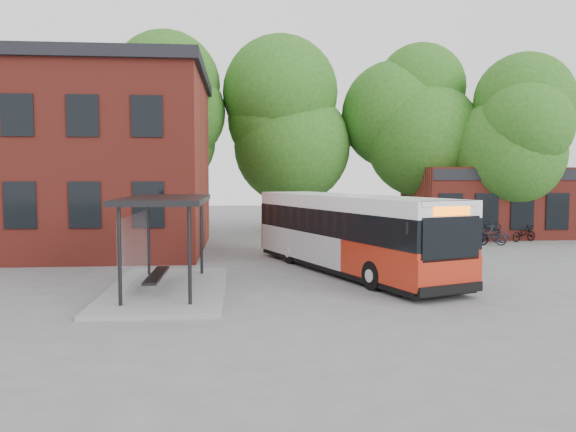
{
  "coord_description": "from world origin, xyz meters",
  "views": [
    {
      "loc": [
        -2.3,
        -18.12,
        3.48
      ],
      "look_at": [
        -0.46,
        2.9,
        2.0
      ],
      "focal_mm": 35.0,
      "sensor_mm": 36.0,
      "label": 1
    }
  ],
  "objects": [
    {
      "name": "tree_0",
      "position": [
        -6.0,
        16.0,
        5.5
      ],
      "size": [
        7.92,
        7.92,
        11.0
      ],
      "primitive_type": null,
      "color": "#245717",
      "rests_on": "ground"
    },
    {
      "name": "bicycle_5",
      "position": [
        9.55,
        9.78,
        0.46
      ],
      "size": [
        1.56,
        0.6,
        0.92
      ],
      "primitive_type": "imported",
      "rotation": [
        0.0,
        0.0,
        1.69
      ],
      "color": "#37312B",
      "rests_on": "ground"
    },
    {
      "name": "bicycle_4",
      "position": [
        10.38,
        9.22,
        0.43
      ],
      "size": [
        1.75,
        1.11,
        0.87
      ],
      "primitive_type": "imported",
      "rotation": [
        0.0,
        0.0,
        1.22
      ],
      "color": "black",
      "rests_on": "ground"
    },
    {
      "name": "bike_rail",
      "position": [
        9.28,
        10.0,
        0.19
      ],
      "size": [
        5.2,
        0.1,
        0.38
      ],
      "primitive_type": null,
      "color": "black",
      "rests_on": "ground"
    },
    {
      "name": "bicycle_2",
      "position": [
        8.35,
        10.18,
        0.43
      ],
      "size": [
        1.7,
        0.8,
        0.86
      ],
      "primitive_type": "imported",
      "rotation": [
        0.0,
        0.0,
        1.71
      ],
      "color": "black",
      "rests_on": "ground"
    },
    {
      "name": "tree_2",
      "position": [
        8.0,
        16.0,
        5.5
      ],
      "size": [
        7.92,
        7.92,
        11.0
      ],
      "primitive_type": null,
      "color": "#245717",
      "rests_on": "ground"
    },
    {
      "name": "shop_row",
      "position": [
        15.0,
        14.0,
        2.0
      ],
      "size": [
        14.0,
        6.2,
        4.0
      ],
      "primitive_type": null,
      "color": "maroon",
      "rests_on": "ground"
    },
    {
      "name": "bicycle_6",
      "position": [
        10.94,
        10.36,
        0.48
      ],
      "size": [
        1.93,
        1.1,
        0.96
      ],
      "primitive_type": "imported",
      "rotation": [
        0.0,
        0.0,
        1.31
      ],
      "color": "black",
      "rests_on": "ground"
    },
    {
      "name": "city_bus",
      "position": [
        1.65,
        1.94,
        1.41
      ],
      "size": [
        6.04,
        11.2,
        2.81
      ],
      "primitive_type": null,
      "rotation": [
        0.0,
        0.0,
        0.35
      ],
      "color": "#AC2512",
      "rests_on": "ground"
    },
    {
      "name": "ground",
      "position": [
        0.0,
        0.0,
        0.0
      ],
      "size": [
        100.0,
        100.0,
        0.0
      ],
      "primitive_type": "plane",
      "color": "#606062"
    },
    {
      "name": "bicycle_1",
      "position": [
        7.63,
        9.77,
        0.47
      ],
      "size": [
        1.62,
        0.94,
        0.94
      ],
      "primitive_type": "imported",
      "rotation": [
        0.0,
        0.0,
        1.23
      ],
      "color": "black",
      "rests_on": "ground"
    },
    {
      "name": "bicycle_3",
      "position": [
        9.47,
        9.16,
        0.5
      ],
      "size": [
        1.67,
        0.53,
        0.99
      ],
      "primitive_type": "imported",
      "rotation": [
        0.0,
        0.0,
        1.53
      ],
      "color": "black",
      "rests_on": "ground"
    },
    {
      "name": "bicycle_extra_0",
      "position": [
        12.95,
        10.64,
        0.43
      ],
      "size": [
        1.75,
        1.13,
        0.87
      ],
      "primitive_type": "imported",
      "rotation": [
        0.0,
        0.0,
        1.94
      ],
      "color": "black",
      "rests_on": "ground"
    },
    {
      "name": "bus_shelter",
      "position": [
        -4.5,
        -1.0,
        1.45
      ],
      "size": [
        3.6,
        7.0,
        2.9
      ],
      "primitive_type": null,
      "color": "black",
      "rests_on": "ground"
    },
    {
      "name": "tree_1",
      "position": [
        1.0,
        17.0,
        5.2
      ],
      "size": [
        7.92,
        7.92,
        10.4
      ],
      "primitive_type": null,
      "color": "#245717",
      "rests_on": "ground"
    },
    {
      "name": "station_building",
      "position": [
        -13.0,
        9.0,
        4.25
      ],
      "size": [
        18.4,
        10.4,
        8.5
      ],
      "primitive_type": null,
      "color": "maroon",
      "rests_on": "ground"
    },
    {
      "name": "bicycle_0",
      "position": [
        7.03,
        9.41,
        0.45
      ],
      "size": [
        1.78,
        0.87,
        0.89
      ],
      "primitive_type": "imported",
      "rotation": [
        0.0,
        0.0,
        1.74
      ],
      "color": "black",
      "rests_on": "ground"
    },
    {
      "name": "tree_3",
      "position": [
        13.0,
        12.0,
        4.64
      ],
      "size": [
        7.04,
        7.04,
        9.28
      ],
      "primitive_type": null,
      "color": "#245717",
      "rests_on": "ground"
    },
    {
      "name": "bicycle_7",
      "position": [
        10.79,
        10.19,
        0.55
      ],
      "size": [
        1.88,
        1.18,
        1.1
      ],
      "primitive_type": "imported",
      "rotation": [
        0.0,
        0.0,
        1.96
      ],
      "color": "black",
      "rests_on": "ground"
    }
  ]
}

